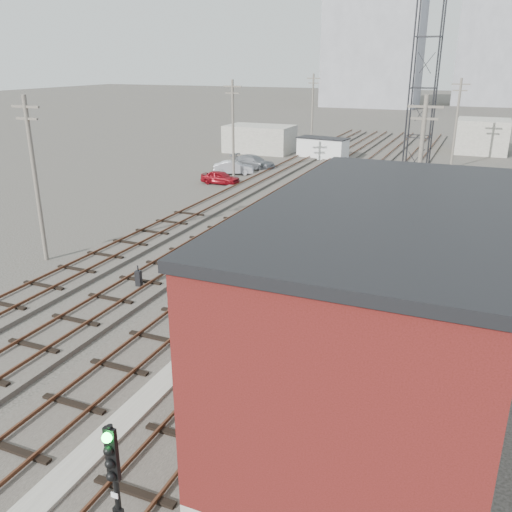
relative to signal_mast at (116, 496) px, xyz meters
The scene contains 23 objects.
ground 55.24m from the signal_mast, 93.84° to the left, with size 320.00×320.00×0.00m, color #282621.
track_right 34.17m from the signal_mast, 92.02° to the left, with size 3.20×90.00×0.39m.
track_mid_right 34.54m from the signal_mast, 98.68° to the left, with size 3.20×90.00×0.39m.
track_mid_left 35.36m from the signal_mast, 105.11° to the left, with size 3.20×90.00×0.39m.
track_left 36.61m from the signal_mast, 111.18° to the left, with size 3.20×90.00×0.39m.
platform_curb 9.88m from the signal_mast, 109.44° to the left, with size 0.90×28.00×0.26m, color gray.
brick_building 8.12m from the signal_mast, 61.74° to the left, with size 6.54×12.20×7.22m.
lattice_tower 30.55m from the signal_mast, 86.57° to the left, with size 1.60×1.60×15.00m.
utility_pole_left_a 22.25m from the signal_mast, 137.07° to the left, with size 1.80×0.24×9.00m.
utility_pole_left_b 43.29m from the signal_mast, 112.01° to the left, with size 1.80×0.24×9.00m.
utility_pole_left_c 67.10m from the signal_mast, 103.98° to the left, with size 1.80×0.24×9.00m.
utility_pole_right_a 23.36m from the signal_mast, 83.08° to the left, with size 1.80×0.24×9.00m.
utility_pole_right_b 53.20m from the signal_mast, 86.98° to the left, with size 1.80×0.24×9.00m.
apartment_left 132.47m from the signal_mast, 99.47° to the left, with size 22.00×14.00×30.00m, color gray.
apartment_right 145.52m from the signal_mast, 88.30° to the left, with size 16.00×12.00×26.00m, color gray.
shed_left 58.49m from the signal_mast, 109.68° to the left, with size 8.00×5.00×3.20m, color gray.
shed_right 65.28m from the signal_mast, 85.34° to the left, with size 6.00×6.00×4.00m, color gray.
signal_mast is the anchor object (origin of this frame).
switch_stand 16.34m from the signal_mast, 123.35° to the left, with size 0.30×0.30×1.16m.
site_trailer 54.63m from the signal_mast, 101.88° to the left, with size 6.01×3.31×2.40m.
car_red 40.14m from the signal_mast, 113.51° to the left, with size 1.44×3.59×1.22m, color maroon.
car_silver 44.73m from the signal_mast, 112.13° to the left, with size 1.37×3.93×1.30m, color #A4A6AC.
car_grey 47.66m from the signal_mast, 109.85° to the left, with size 1.96×4.82×1.40m, color slate.
Camera 1 is at (9.64, -1.89, 10.65)m, focal length 38.00 mm.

